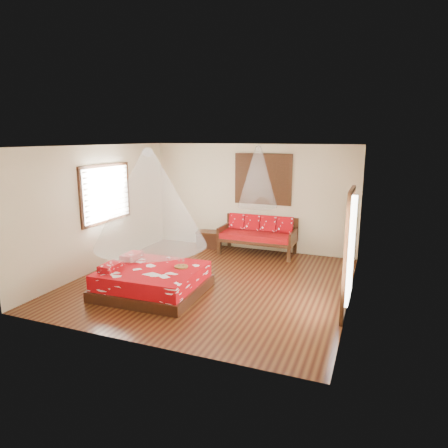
{
  "coord_description": "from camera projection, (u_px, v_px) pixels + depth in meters",
  "views": [
    {
      "loc": [
        3.13,
        -7.27,
        2.97
      ],
      "look_at": [
        0.09,
        0.47,
        1.15
      ],
      "focal_mm": 32.0,
      "sensor_mm": 36.0,
      "label": 1
    }
  ],
  "objects": [
    {
      "name": "room",
      "position": [
        211.0,
        216.0,
        8.07
      ],
      "size": [
        5.54,
        5.54,
        2.84
      ],
      "color": "black",
      "rests_on": "ground"
    },
    {
      "name": "bed",
      "position": [
        152.0,
        280.0,
        7.73
      ],
      "size": [
        1.96,
        1.78,
        0.63
      ],
      "rotation": [
        0.0,
        0.0,
        0.03
      ],
      "color": "black",
      "rests_on": "floor"
    },
    {
      "name": "daybed",
      "position": [
        258.0,
        234.0,
        10.32
      ],
      "size": [
        1.94,
        0.86,
        0.98
      ],
      "color": "black",
      "rests_on": "floor"
    },
    {
      "name": "storage_chest",
      "position": [
        209.0,
        239.0,
        10.95
      ],
      "size": [
        0.7,
        0.54,
        0.45
      ],
      "rotation": [
        0.0,
        0.0,
        0.11
      ],
      "color": "black",
      "rests_on": "floor"
    },
    {
      "name": "shutter_panel",
      "position": [
        263.0,
        179.0,
        10.33
      ],
      "size": [
        1.52,
        0.06,
        1.32
      ],
      "color": "black",
      "rests_on": "wall_back"
    },
    {
      "name": "window_left",
      "position": [
        106.0,
        194.0,
        9.16
      ],
      "size": [
        0.1,
        1.74,
        1.34
      ],
      "color": "black",
      "rests_on": "wall_left"
    },
    {
      "name": "glazed_door",
      "position": [
        347.0,
        254.0,
        6.62
      ],
      "size": [
        0.08,
        1.02,
        2.16
      ],
      "color": "black",
      "rests_on": "floor"
    },
    {
      "name": "wine_tray",
      "position": [
        181.0,
        265.0,
        7.7
      ],
      "size": [
        0.26,
        0.26,
        0.21
      ],
      "rotation": [
        0.0,
        0.0,
        0.17
      ],
      "color": "brown",
      "rests_on": "bed"
    },
    {
      "name": "mosquito_net_main",
      "position": [
        149.0,
        199.0,
        7.38
      ],
      "size": [
        2.12,
        2.12,
        1.8
      ],
      "primitive_type": "cone",
      "color": "white",
      "rests_on": "ceiling"
    },
    {
      "name": "mosquito_net_daybed",
      "position": [
        258.0,
        177.0,
        9.88
      ],
      "size": [
        1.0,
        1.0,
        1.5
      ],
      "primitive_type": "cone",
      "color": "white",
      "rests_on": "ceiling"
    }
  ]
}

